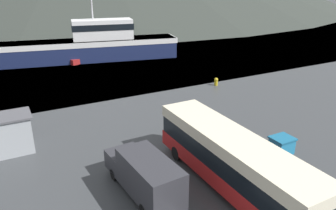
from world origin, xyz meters
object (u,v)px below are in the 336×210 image
at_px(dock_kiosk, 6,134).
at_px(delivery_van, 145,174).
at_px(fishing_boat, 89,45).
at_px(storage_bin, 282,145).
at_px(tour_bus, 232,159).
at_px(small_boat, 89,58).

bearing_deg(dock_kiosk, delivery_van, -54.21).
bearing_deg(fishing_boat, storage_bin, -161.60).
xyz_separation_m(delivery_van, storage_bin, (9.83, -0.18, -0.68)).
bearing_deg(fishing_boat, delivery_van, -179.06).
bearing_deg(tour_bus, delivery_van, 159.21).
bearing_deg(storage_bin, tour_bus, -164.68).
distance_m(delivery_van, fishing_boat, 32.44).
bearing_deg(small_boat, fishing_boat, 113.95).
bearing_deg(storage_bin, small_boat, 97.40).
bearing_deg(small_boat, delivery_van, -29.52).
distance_m(tour_bus, fishing_boat, 33.59).
xyz_separation_m(fishing_boat, dock_kiosk, (-12.01, -23.41, -0.83)).
bearing_deg(storage_bin, fishing_boat, 96.99).
height_order(delivery_van, fishing_boat, fishing_boat).
bearing_deg(delivery_van, storage_bin, -4.85).
bearing_deg(delivery_van, dock_kiosk, 122.00).
bearing_deg(delivery_van, fishing_boat, 75.74).
height_order(fishing_boat, dock_kiosk, fishing_boat).
bearing_deg(dock_kiosk, small_boat, 63.05).
height_order(delivery_van, small_boat, delivery_van).
bearing_deg(delivery_van, small_boat, 76.04).
xyz_separation_m(fishing_boat, small_boat, (-0.21, -0.19, -1.78)).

